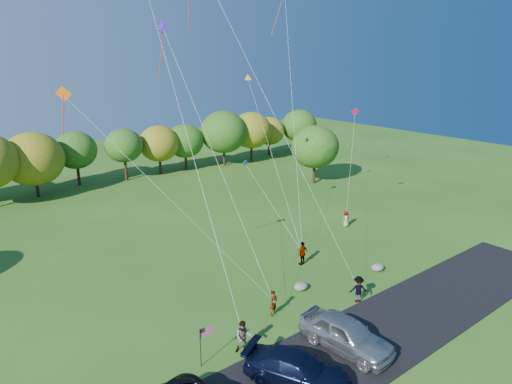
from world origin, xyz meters
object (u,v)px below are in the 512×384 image
Objects in this scene: minivan_navy at (297,370)px; flyer_d at (302,253)px; flyer_b at (243,337)px; flyer_c at (358,289)px; flyer_a at (274,303)px; flyer_e at (346,219)px; minivan_silver at (346,334)px.

minivan_navy is 2.86× the size of flyer_d.
flyer_b reaches higher than flyer_c.
flyer_c is (5.48, -2.21, 0.07)m from flyer_a.
flyer_e is (8.97, 3.41, -0.17)m from flyer_d.
flyer_b reaches higher than minivan_navy.
flyer_d is (5.59, 9.37, -0.05)m from minivan_silver.
flyer_a is at bearing 32.90° from minivan_navy.
flyer_d is (9.64, 9.77, 0.10)m from minivan_navy.
flyer_b is at bearing 34.26° from flyer_c.
flyer_c reaches higher than minivan_navy.
flyer_a is 5.91m from flyer_c.
flyer_d is at bearing 52.25° from minivan_silver.
flyer_b is at bearing 137.18° from minivan_silver.
flyer_c is at bearing 30.60° from flyer_b.
flyer_c is at bearing -38.38° from flyer_a.
minivan_navy is 13.73m from flyer_d.
minivan_silver is 3.24× the size of flyer_a.
minivan_navy is at bearing -48.36° from flyer_b.
flyer_a is at bearing 14.69° from flyer_c.
minivan_silver is 19.38m from flyer_e.
flyer_a is (-0.90, 5.17, -0.15)m from minivan_silver.
flyer_e is (15.47, 7.61, -0.07)m from flyer_a.
flyer_c is (4.58, 2.95, -0.08)m from minivan_silver.
minivan_navy is 2.87× the size of flyer_b.
flyer_d is (6.49, 4.20, 0.10)m from flyer_a.
flyer_a reaches higher than minivan_navy.
flyer_b is (-4.61, 3.34, -0.05)m from minivan_silver.
minivan_silver reaches higher than flyer_d.
minivan_navy is 0.98× the size of minivan_silver.
flyer_c is at bearing 72.34° from flyer_d.
flyer_b is 11.85m from flyer_d.
flyer_b reaches higher than flyer_a.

